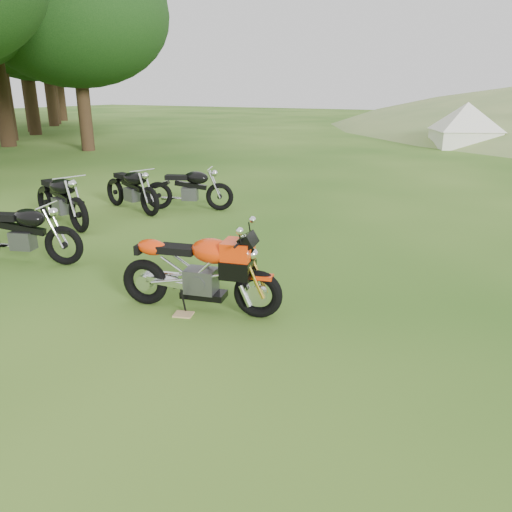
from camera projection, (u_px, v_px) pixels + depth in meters
The scene contains 9 objects.
ground at pixel (222, 297), 6.62m from camera, with size 120.00×120.00×0.00m, color #1C4A10.
treeline at pixel (66, 137), 28.20m from camera, with size 28.00×32.00×14.00m, color black, non-canonical shape.
sport_motorcycle at pixel (199, 265), 6.05m from camera, with size 1.98×0.50×1.19m, color #EE3608, non-canonical shape.
plywood_board at pixel (183, 314), 6.10m from camera, with size 0.23×0.18×0.02m, color tan.
vintage_moto_a at pixel (20, 231), 7.76m from camera, with size 1.96×0.45×1.03m, color black, non-canonical shape.
vintage_moto_b at pixel (60, 198), 9.92m from camera, with size 2.14×0.50×1.13m, color black, non-canonical shape.
vintage_moto_c at pixel (131, 188), 11.11m from camera, with size 2.00×0.46×1.05m, color black, non-canonical shape.
vintage_moto_d at pixel (189, 187), 11.20m from camera, with size 1.95×0.45×1.03m, color black, non-canonical shape.
tent_left at pixel (466, 123), 22.89m from camera, with size 2.59×2.59×2.25m, color white, non-canonical shape.
Camera 1 is at (3.33, -5.13, 2.64)m, focal length 35.00 mm.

